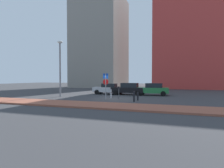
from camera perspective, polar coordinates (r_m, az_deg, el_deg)
ground_plane at (r=20.75m, az=1.00°, el=-4.44°), size 120.00×120.00×0.00m
sidewalk_brick at (r=15.57m, az=-5.49°, el=-6.27°), size 40.00×3.18×0.14m
parked_car_silver at (r=26.60m, az=-0.90°, el=-1.42°), size 4.41×2.15×1.49m
parked_car_black at (r=25.66m, az=4.90°, el=-1.42°), size 4.35×1.98×1.60m
parked_car_green at (r=25.25m, az=12.18°, el=-1.51°), size 4.11×2.02×1.59m
parking_sign_post at (r=20.16m, az=-1.91°, el=0.34°), size 0.60×0.12×2.77m
parking_meter at (r=20.17m, az=2.05°, el=-2.10°), size 0.18×0.14×1.36m
street_lamp at (r=23.81m, az=-15.31°, el=5.89°), size 0.70×0.36×6.73m
traffic_bollard_near at (r=18.14m, az=6.63°, el=-3.76°), size 0.18×0.18×1.00m
traffic_bollard_mid at (r=19.33m, az=7.73°, el=-3.63°), size 0.16×0.16×0.86m
traffic_bollard_far at (r=21.21m, az=-0.30°, el=-2.97°), size 0.15×0.15×0.98m
building_colorful_midrise at (r=47.77m, az=25.11°, el=14.06°), size 19.62×12.95×25.07m
building_under_construction at (r=49.50m, az=-3.40°, el=12.39°), size 11.31×13.26×22.72m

